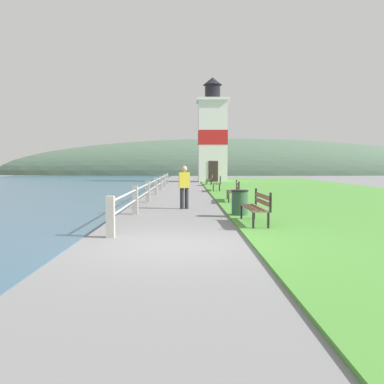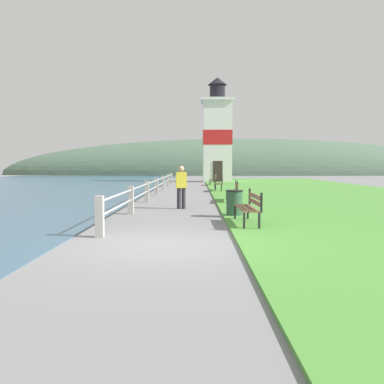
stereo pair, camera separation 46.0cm
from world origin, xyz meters
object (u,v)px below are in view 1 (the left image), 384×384
(park_bench_near, at_px, (257,205))
(trash_bin, at_px, (240,203))
(park_bench_midway, at_px, (234,190))
(park_bench_by_lighthouse, at_px, (210,179))
(lighthouse, at_px, (212,136))
(park_bench_far, at_px, (218,183))
(person_strolling, at_px, (184,186))

(park_bench_near, xyz_separation_m, trash_bin, (-0.23, 1.90, -0.12))
(park_bench_midway, distance_m, park_bench_by_lighthouse, 15.30)
(lighthouse, bearing_deg, trash_bin, -91.64)
(park_bench_midway, bearing_deg, park_bench_near, 91.96)
(park_bench_near, distance_m, park_bench_far, 14.72)
(park_bench_near, bearing_deg, person_strolling, -67.23)
(park_bench_far, bearing_deg, person_strolling, 82.96)
(park_bench_far, height_order, person_strolling, person_strolling)
(lighthouse, xyz_separation_m, trash_bin, (-0.81, -28.16, -3.97))
(park_bench_far, distance_m, trash_bin, 12.83)
(park_bench_midway, distance_m, park_bench_far, 7.61)
(trash_bin, bearing_deg, park_bench_near, -83.00)
(park_bench_near, bearing_deg, park_bench_midway, -93.02)
(lighthouse, bearing_deg, park_bench_near, -91.09)
(person_strolling, bearing_deg, park_bench_by_lighthouse, -15.15)
(person_strolling, bearing_deg, lighthouse, -14.74)
(park_bench_near, relative_size, park_bench_midway, 1.02)
(park_bench_midway, relative_size, trash_bin, 2.27)
(person_strolling, bearing_deg, park_bench_near, -164.68)
(lighthouse, bearing_deg, park_bench_midway, -91.00)
(park_bench_by_lighthouse, xyz_separation_m, trash_bin, (-0.18, -20.52, -0.11))
(person_strolling, height_order, trash_bin, person_strolling)
(park_bench_by_lighthouse, height_order, trash_bin, park_bench_by_lighthouse)
(park_bench_midway, relative_size, park_bench_by_lighthouse, 1.16)
(park_bench_near, distance_m, lighthouse, 30.31)
(park_bench_near, relative_size, lighthouse, 0.20)
(park_bench_midway, height_order, lighthouse, lighthouse)
(park_bench_near, xyz_separation_m, park_bench_by_lighthouse, (-0.05, 22.42, -0.00))
(park_bench_near, distance_m, park_bench_midway, 7.12)
(trash_bin, bearing_deg, lighthouse, 88.36)
(person_strolling, distance_m, trash_bin, 3.05)
(park_bench_far, xyz_separation_m, person_strolling, (-1.99, -10.37, 0.32))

